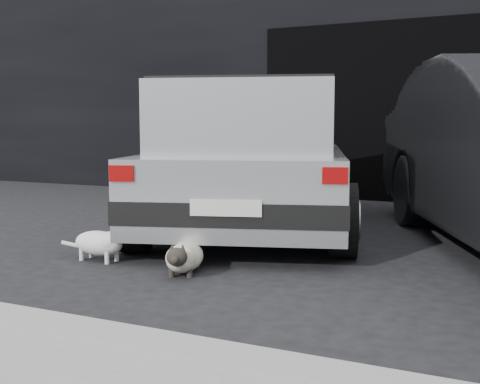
% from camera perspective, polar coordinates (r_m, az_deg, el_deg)
% --- Properties ---
extents(ground, '(80.00, 80.00, 0.00)m').
position_cam_1_polar(ground, '(5.67, -3.66, -4.93)').
color(ground, black).
rests_on(ground, ground).
extents(building_facade, '(34.00, 4.00, 5.00)m').
position_cam_1_polar(building_facade, '(11.08, 16.78, 13.27)').
color(building_facade, black).
rests_on(building_facade, ground).
extents(garage_opening, '(4.00, 0.10, 2.60)m').
position_cam_1_polar(garage_opening, '(9.02, 14.59, 7.34)').
color(garage_opening, black).
rests_on(garage_opening, ground).
extents(curb, '(18.00, 0.25, 0.12)m').
position_cam_1_polar(curb, '(3.02, -11.26, -14.03)').
color(curb, gray).
rests_on(curb, ground).
extents(silver_hatchback, '(3.03, 4.51, 1.53)m').
position_cam_1_polar(silver_hatchback, '(6.45, 1.34, 3.91)').
color(silver_hatchback, '#BABCBF').
rests_on(silver_hatchback, ground).
extents(cat_siamese, '(0.43, 0.75, 0.28)m').
position_cam_1_polar(cat_siamese, '(4.53, -5.37, -6.19)').
color(cat_siamese, beige).
rests_on(cat_siamese, ground).
extents(cat_white, '(0.69, 0.26, 0.32)m').
position_cam_1_polar(cat_white, '(5.04, -12.99, -4.68)').
color(cat_white, silver).
rests_on(cat_white, ground).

